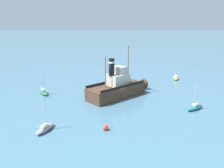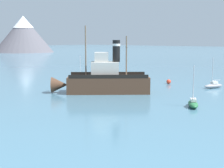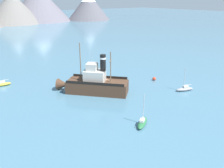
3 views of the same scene
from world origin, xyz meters
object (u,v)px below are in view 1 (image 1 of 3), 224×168
at_px(old_tugboat, 118,88).
at_px(sailboat_teal, 195,107).
at_px(sailboat_green, 44,92).
at_px(sailboat_grey, 45,128).
at_px(mooring_buoy, 105,127).
at_px(sailboat_yellow, 176,78).

bearing_deg(old_tugboat, sailboat_teal, 60.90).
distance_m(old_tugboat, sailboat_green, 15.37).
bearing_deg(sailboat_grey, mooring_buoy, 91.97).
bearing_deg(old_tugboat, sailboat_yellow, 133.23).
xyz_separation_m(sailboat_grey, sailboat_green, (-16.52, -4.90, 0.00)).
distance_m(sailboat_grey, sailboat_green, 17.23).
xyz_separation_m(old_tugboat, sailboat_yellow, (-14.09, 14.99, -1.40)).
distance_m(sailboat_yellow, sailboat_grey, 38.73).
xyz_separation_m(sailboat_teal, sailboat_grey, (8.05, -23.20, 0.00)).
bearing_deg(sailboat_yellow, sailboat_green, -67.11).
distance_m(sailboat_teal, sailboat_yellow, 21.35).
bearing_deg(sailboat_green, sailboat_yellow, 112.89).
xyz_separation_m(sailboat_yellow, mooring_buoy, (29.01, -17.08, -0.03)).
relative_size(old_tugboat, sailboat_grey, 2.63).
bearing_deg(mooring_buoy, sailboat_green, -140.98).
bearing_deg(mooring_buoy, sailboat_grey, -88.03).
height_order(sailboat_green, mooring_buoy, sailboat_green).
height_order(sailboat_yellow, sailboat_grey, same).
bearing_deg(mooring_buoy, sailboat_teal, 117.46).
relative_size(sailboat_teal, sailboat_green, 1.00).
bearing_deg(sailboat_grey, sailboat_teal, 109.13).
distance_m(old_tugboat, sailboat_grey, 18.44).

